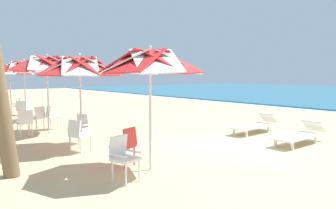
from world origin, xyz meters
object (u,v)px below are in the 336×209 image
at_px(beach_umbrella_1, 80,67).
at_px(plastic_chair_2, 80,126).
at_px(plastic_chair_1, 125,144).
at_px(beach_umbrella_4, 10,70).
at_px(plastic_chair_4, 38,117).
at_px(beach_umbrella_3, 24,67).
at_px(beach_umbrella_2, 47,65).
at_px(sun_lounger_1, 255,125).
at_px(plastic_chair_9, 25,105).
at_px(plastic_chair_5, 25,121).
at_px(beach_umbrella_0, 150,63).
at_px(plastic_chair_3, 78,134).
at_px(plastic_chair_10, 17,105).
at_px(plastic_chair_6, 52,116).
at_px(sun_lounger_0, 300,135).
at_px(plastic_chair_7, 22,109).
at_px(plastic_chair_0, 123,155).

height_order(beach_umbrella_1, plastic_chair_2, beach_umbrella_1).
relative_size(plastic_chair_1, beach_umbrella_4, 0.34).
xyz_separation_m(plastic_chair_4, beach_umbrella_3, (-2.40, 0.24, 1.81)).
bearing_deg(beach_umbrella_2, beach_umbrella_3, 177.68).
bearing_deg(sun_lounger_1, plastic_chair_9, -154.25).
xyz_separation_m(plastic_chair_1, plastic_chair_2, (-2.87, 0.21, 0.00)).
bearing_deg(plastic_chair_5, beach_umbrella_3, 164.49).
bearing_deg(plastic_chair_1, beach_umbrella_0, 24.42).
relative_size(plastic_chair_3, plastic_chair_5, 1.00).
relative_size(beach_umbrella_2, plastic_chair_10, 3.11).
height_order(plastic_chair_6, plastic_chair_9, same).
xyz_separation_m(plastic_chair_6, beach_umbrella_3, (-2.54, -0.22, 1.81)).
bearing_deg(sun_lounger_0, plastic_chair_6, -146.28).
xyz_separation_m(plastic_chair_5, sun_lounger_0, (6.24, 5.84, -0.22)).
relative_size(plastic_chair_1, beach_umbrella_2, 0.32).
distance_m(beach_umbrella_2, sun_lounger_0, 8.34).
bearing_deg(plastic_chair_10, plastic_chair_7, -8.49).
distance_m(plastic_chair_1, beach_umbrella_1, 2.88).
bearing_deg(sun_lounger_0, sun_lounger_1, 165.33).
xyz_separation_m(plastic_chair_3, beach_umbrella_3, (-6.49, 0.48, 1.81)).
relative_size(plastic_chair_2, plastic_chair_4, 1.00).
bearing_deg(plastic_chair_9, plastic_chair_10, -153.56).
height_order(beach_umbrella_1, plastic_chair_7, beach_umbrella_1).
bearing_deg(plastic_chair_9, sun_lounger_0, 19.98).
bearing_deg(plastic_chair_1, sun_lounger_0, 75.86).
xyz_separation_m(beach_umbrella_0, beach_umbrella_4, (-11.29, -0.09, -0.03)).
distance_m(plastic_chair_6, sun_lounger_0, 8.45).
bearing_deg(plastic_chair_7, sun_lounger_0, 25.32).
distance_m(plastic_chair_0, beach_umbrella_2, 6.19).
xyz_separation_m(plastic_chair_3, plastic_chair_10, (-9.30, 0.82, 0.00)).
bearing_deg(beach_umbrella_4, plastic_chair_0, -3.61).
bearing_deg(plastic_chair_7, plastic_chair_2, 0.05).
xyz_separation_m(beach_umbrella_0, beach_umbrella_2, (-5.62, -0.22, 0.09)).
bearing_deg(beach_umbrella_4, beach_umbrella_3, 0.14).
bearing_deg(beach_umbrella_4, plastic_chair_7, 1.33).
bearing_deg(beach_umbrella_2, beach_umbrella_4, 178.73).
bearing_deg(plastic_chair_4, sun_lounger_0, 35.71).
distance_m(beach_umbrella_3, plastic_chair_10, 3.36).
height_order(plastic_chair_3, beach_umbrella_3, beach_umbrella_3).
height_order(plastic_chair_0, plastic_chair_7, same).
bearing_deg(beach_umbrella_1, plastic_chair_6, 173.53).
bearing_deg(plastic_chair_4, sun_lounger_1, 46.98).
relative_size(beach_umbrella_2, plastic_chair_5, 3.11).
bearing_deg(plastic_chair_9, beach_umbrella_0, -2.59).
xyz_separation_m(beach_umbrella_4, plastic_chair_9, (0.12, 0.60, -1.72)).
height_order(plastic_chair_5, sun_lounger_0, plastic_chair_5).
xyz_separation_m(beach_umbrella_0, plastic_chair_9, (-11.17, 0.51, -1.75)).
distance_m(beach_umbrella_0, sun_lounger_1, 5.79).
relative_size(plastic_chair_5, plastic_chair_10, 1.00).
relative_size(plastic_chair_0, plastic_chair_10, 1.00).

